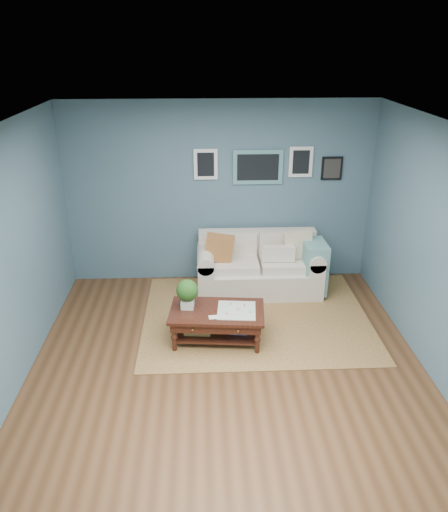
{
  "coord_description": "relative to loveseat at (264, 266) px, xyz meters",
  "views": [
    {
      "loc": [
        -0.26,
        -4.57,
        3.48
      ],
      "look_at": [
        0.0,
        1.0,
        1.01
      ],
      "focal_mm": 35.0,
      "sensor_mm": 36.0,
      "label": 1
    }
  ],
  "objects": [
    {
      "name": "room_shell",
      "position": [
        -0.62,
        -1.97,
        0.98
      ],
      "size": [
        5.0,
        5.02,
        2.7
      ],
      "color": "brown",
      "rests_on": "ground"
    },
    {
      "name": "area_rug",
      "position": [
        -0.19,
        -0.8,
        -0.38
      ],
      "size": [
        3.0,
        2.4,
        0.01
      ],
      "primitive_type": "cube",
      "color": "brown",
      "rests_on": "ground"
    },
    {
      "name": "coffee_table",
      "position": [
        -0.8,
        -1.32,
        -0.03
      ],
      "size": [
        1.2,
        0.77,
        0.8
      ],
      "rotation": [
        0.0,
        0.0,
        -0.1
      ],
      "color": "black",
      "rests_on": "ground"
    },
    {
      "name": "loveseat",
      "position": [
        0.0,
        0.0,
        0.0
      ],
      "size": [
        1.84,
        0.83,
        0.94
      ],
      "color": "white",
      "rests_on": "ground"
    }
  ]
}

